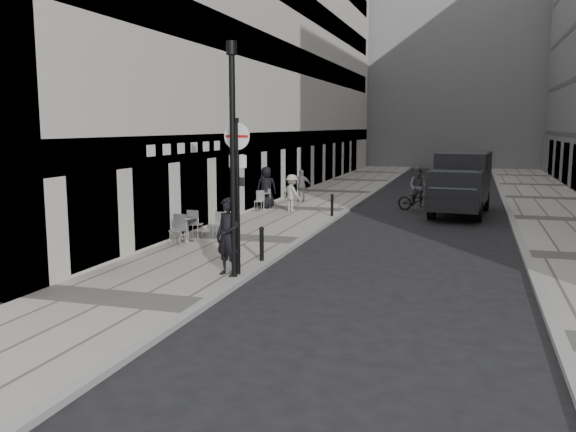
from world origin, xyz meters
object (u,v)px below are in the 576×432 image
at_px(lamppost, 233,149).
at_px(panel_van, 461,180).
at_px(cyclist, 418,194).
at_px(walking_man, 228,237).
at_px(sign_post, 237,175).

distance_m(lamppost, panel_van, 14.76).
bearing_deg(cyclist, panel_van, -1.50).
bearing_deg(panel_van, walking_man, -106.13).
relative_size(walking_man, panel_van, 0.34).
xyz_separation_m(walking_man, lamppost, (0.20, -0.09, 2.19)).
bearing_deg(sign_post, walking_man, -132.07).
height_order(panel_van, cyclist, panel_van).
bearing_deg(panel_van, lamppost, -105.28).
xyz_separation_m(walking_man, panel_van, (5.34, 13.63, 0.41)).
relative_size(sign_post, cyclist, 1.94).
relative_size(panel_van, cyclist, 2.90).
bearing_deg(walking_man, cyclist, 97.15).
bearing_deg(cyclist, lamppost, -88.97).
bearing_deg(lamppost, sign_post, 90.00).
bearing_deg(walking_man, lamppost, -3.09).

